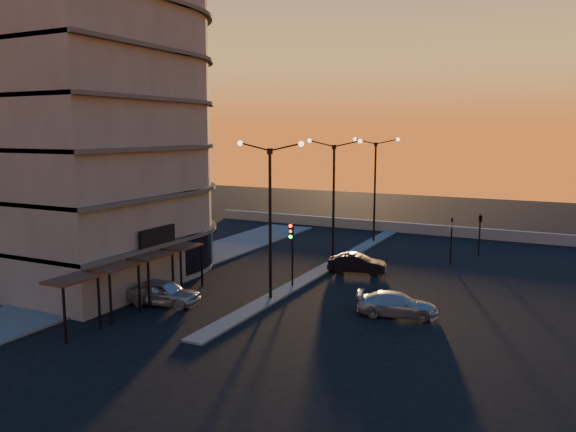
# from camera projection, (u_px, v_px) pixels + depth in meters

# --- Properties ---
(ground) EXTENTS (120.00, 120.00, 0.00)m
(ground) POSITION_uv_depth(u_px,v_px,m) (271.00, 300.00, 33.82)
(ground) COLOR black
(ground) RESTS_ON ground
(sidewalk_west) EXTENTS (5.00, 40.00, 0.12)m
(sidewalk_west) POSITION_uv_depth(u_px,v_px,m) (172.00, 266.00, 41.98)
(sidewalk_west) COLOR #4A4A48
(sidewalk_west) RESTS_ON ground
(median) EXTENTS (1.20, 36.00, 0.12)m
(median) POSITION_uv_depth(u_px,v_px,m) (333.00, 264.00, 42.66)
(median) COLOR #4A4A48
(median) RESTS_ON ground
(parapet) EXTENTS (44.00, 0.50, 1.00)m
(parapet) POSITION_uv_depth(u_px,v_px,m) (412.00, 228.00, 55.87)
(parapet) COLOR gray
(parapet) RESTS_ON ground
(building) EXTENTS (14.35, 17.08, 25.00)m
(building) POSITION_uv_depth(u_px,v_px,m) (89.00, 104.00, 38.25)
(building) COLOR #605C55
(building) RESTS_ON ground
(streetlamp_near) EXTENTS (4.32, 0.32, 9.51)m
(streetlamp_near) POSITION_uv_depth(u_px,v_px,m) (270.00, 208.00, 32.98)
(streetlamp_near) COLOR black
(streetlamp_near) RESTS_ON ground
(streetlamp_mid) EXTENTS (4.32, 0.32, 9.51)m
(streetlamp_mid) POSITION_uv_depth(u_px,v_px,m) (334.00, 192.00, 41.83)
(streetlamp_mid) COLOR black
(streetlamp_mid) RESTS_ON ground
(streetlamp_far) EXTENTS (4.32, 0.32, 9.51)m
(streetlamp_far) POSITION_uv_depth(u_px,v_px,m) (375.00, 181.00, 50.68)
(streetlamp_far) COLOR black
(streetlamp_far) RESTS_ON ground
(traffic_light_main) EXTENTS (0.28, 0.44, 4.25)m
(traffic_light_main) POSITION_uv_depth(u_px,v_px,m) (292.00, 244.00, 35.93)
(traffic_light_main) COLOR black
(traffic_light_main) RESTS_ON ground
(signal_east_a) EXTENTS (0.13, 0.16, 3.60)m
(signal_east_a) POSITION_uv_depth(u_px,v_px,m) (451.00, 240.00, 42.39)
(signal_east_a) COLOR black
(signal_east_a) RESTS_ON ground
(signal_east_b) EXTENTS (0.42, 1.99, 3.60)m
(signal_east_b) POSITION_uv_depth(u_px,v_px,m) (480.00, 219.00, 45.09)
(signal_east_b) COLOR black
(signal_east_b) RESTS_ON ground
(car_hatchback) EXTENTS (4.63, 2.47, 1.50)m
(car_hatchback) POSITION_uv_depth(u_px,v_px,m) (163.00, 292.00, 32.73)
(car_hatchback) COLOR #A3A5AA
(car_hatchback) RESTS_ON ground
(car_sedan) EXTENTS (4.33, 2.28, 1.36)m
(car_sedan) POSITION_uv_depth(u_px,v_px,m) (357.00, 263.00, 40.15)
(car_sedan) COLOR black
(car_sedan) RESTS_ON ground
(car_wagon) EXTENTS (4.69, 2.74, 1.28)m
(car_wagon) POSITION_uv_depth(u_px,v_px,m) (397.00, 304.00, 30.78)
(car_wagon) COLOR #95999C
(car_wagon) RESTS_ON ground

